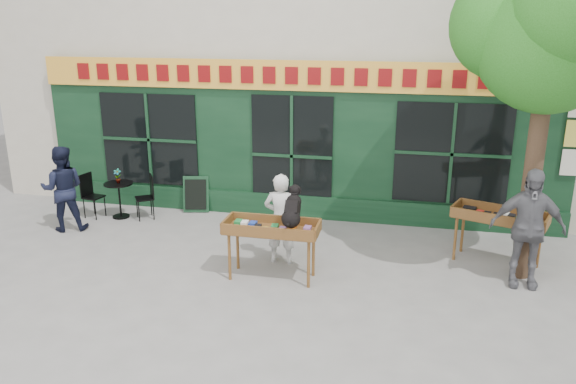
{
  "coord_description": "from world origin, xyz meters",
  "views": [
    {
      "loc": [
        2.39,
        -8.82,
        4.07
      ],
      "look_at": [
        0.32,
        0.5,
        1.13
      ],
      "focal_mm": 35.0,
      "sensor_mm": 36.0,
      "label": 1
    }
  ],
  "objects_px": {
    "bistro_table": "(119,193)",
    "man_left": "(63,189)",
    "woman": "(281,219)",
    "man_right": "(527,228)",
    "dog": "(292,206)",
    "book_cart_center": "(272,231)",
    "book_cart_right": "(499,219)"
  },
  "relations": [
    {
      "from": "book_cart_center",
      "to": "dog",
      "type": "bearing_deg",
      "value": -8.1
    },
    {
      "from": "book_cart_right",
      "to": "man_right",
      "type": "distance_m",
      "value": 0.82
    },
    {
      "from": "book_cart_center",
      "to": "dog",
      "type": "distance_m",
      "value": 0.59
    },
    {
      "from": "book_cart_right",
      "to": "bistro_table",
      "type": "xyz_separation_m",
      "value": [
        -7.53,
        0.78,
        -0.28
      ]
    },
    {
      "from": "bistro_table",
      "to": "man_left",
      "type": "height_order",
      "value": "man_left"
    },
    {
      "from": "book_cart_center",
      "to": "woman",
      "type": "distance_m",
      "value": 0.65
    },
    {
      "from": "book_cart_right",
      "to": "bistro_table",
      "type": "bearing_deg",
      "value": -165.52
    },
    {
      "from": "book_cart_center",
      "to": "bistro_table",
      "type": "height_order",
      "value": "book_cart_center"
    },
    {
      "from": "woman",
      "to": "man_right",
      "type": "bearing_deg",
      "value": 179.71
    },
    {
      "from": "woman",
      "to": "book_cart_right",
      "type": "bearing_deg",
      "value": -168.7
    },
    {
      "from": "dog",
      "to": "woman",
      "type": "distance_m",
      "value": 0.92
    },
    {
      "from": "woman",
      "to": "bistro_table",
      "type": "relative_size",
      "value": 2.1
    },
    {
      "from": "woman",
      "to": "book_cart_right",
      "type": "distance_m",
      "value": 3.72
    },
    {
      "from": "book_cart_center",
      "to": "man_right",
      "type": "distance_m",
      "value": 4.0
    },
    {
      "from": "woman",
      "to": "book_cart_right",
      "type": "xyz_separation_m",
      "value": [
        3.65,
        0.73,
        0.02
      ]
    },
    {
      "from": "dog",
      "to": "man_left",
      "type": "relative_size",
      "value": 0.35
    },
    {
      "from": "book_cart_center",
      "to": "book_cart_right",
      "type": "xyz_separation_m",
      "value": [
        3.65,
        1.38,
        0.0
      ]
    },
    {
      "from": "woman",
      "to": "man_right",
      "type": "xyz_separation_m",
      "value": [
        3.95,
        -0.02,
        0.16
      ]
    },
    {
      "from": "book_cart_center",
      "to": "man_right",
      "type": "relative_size",
      "value": 0.78
    },
    {
      "from": "book_cart_center",
      "to": "woman",
      "type": "relative_size",
      "value": 0.94
    },
    {
      "from": "dog",
      "to": "man_right",
      "type": "xyz_separation_m",
      "value": [
        3.6,
        0.68,
        -0.33
      ]
    },
    {
      "from": "dog",
      "to": "bistro_table",
      "type": "distance_m",
      "value": 4.83
    },
    {
      "from": "dog",
      "to": "man_left",
      "type": "height_order",
      "value": "man_left"
    },
    {
      "from": "bistro_table",
      "to": "man_left",
      "type": "relative_size",
      "value": 0.44
    },
    {
      "from": "book_cart_right",
      "to": "man_right",
      "type": "xyz_separation_m",
      "value": [
        0.3,
        -0.75,
        0.14
      ]
    },
    {
      "from": "man_right",
      "to": "bistro_table",
      "type": "bearing_deg",
      "value": 169.33
    },
    {
      "from": "book_cart_center",
      "to": "book_cart_right",
      "type": "bearing_deg",
      "value": 20.71
    },
    {
      "from": "dog",
      "to": "woman",
      "type": "xyz_separation_m",
      "value": [
        -0.35,
        0.7,
        -0.49
      ]
    },
    {
      "from": "dog",
      "to": "bistro_table",
      "type": "xyz_separation_m",
      "value": [
        -4.23,
        2.2,
        -0.75
      ]
    },
    {
      "from": "book_cart_center",
      "to": "bistro_table",
      "type": "bearing_deg",
      "value": 151.0
    },
    {
      "from": "bistro_table",
      "to": "man_left",
      "type": "xyz_separation_m",
      "value": [
        -0.7,
        -0.9,
        0.32
      ]
    },
    {
      "from": "book_cart_center",
      "to": "book_cart_right",
      "type": "distance_m",
      "value": 3.9
    }
  ]
}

